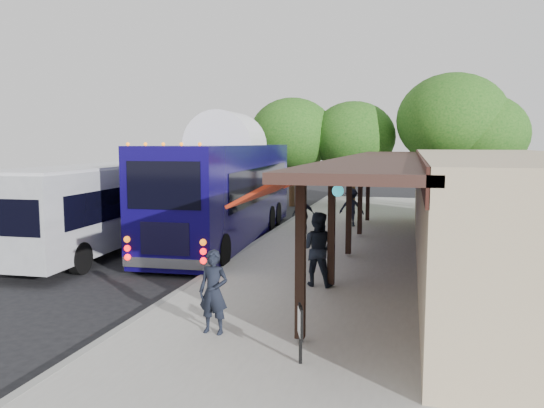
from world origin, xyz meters
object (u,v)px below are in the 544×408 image
Objects in this scene: coach_bus at (227,186)px; ped_a at (214,292)px; city_bus at (112,201)px; ped_d at (352,207)px; ped_b at (317,249)px; ped_c at (303,215)px; sign_board at (300,325)px.

ped_a is at bearing -75.08° from coach_bus.
city_bus is 6.83× the size of ped_d.
ped_a is 14.49m from ped_d.
ped_a is at bearing -50.87° from city_bus.
city_bus is (-3.69, -2.54, -0.48)m from coach_bus.
coach_bus reaches higher than ped_d.
ped_b is at bearing -56.64° from coach_bus.
city_bus is 5.97× the size of ped_b.
coach_bus is at bearing -1.93° from ped_c.
ped_a is 0.85× the size of ped_b.
coach_bus is 12.82× the size of sign_board.
city_bus reaches higher than ped_b.
coach_bus is 4.50m from city_bus.
ped_b is at bearing 77.60° from ped_c.
coach_bus is 6.58× the size of ped_b.
ped_c is at bearing 83.36° from sign_board.
coach_bus reaches higher than sign_board.
coach_bus is 7.53× the size of ped_d.
ped_d is (4.63, 3.87, -1.20)m from coach_bus.
ped_c is at bearing 96.92° from ped_a.
ped_c is 3.08m from ped_d.
ped_b is 10.40m from ped_d.
coach_bus reaches higher than ped_b.
coach_bus is 8.15× the size of ped_c.
city_bus is 7.39× the size of ped_c.
city_bus is at bearing 117.48° from sign_board.
ped_a is 1.05× the size of ped_c.
city_bus reaches higher than sign_board.
coach_bus is 7.74× the size of ped_a.
ped_c is (-0.57, 11.89, -0.04)m from ped_a.
ped_b is 1.24× the size of ped_c.
ped_a is at bearing 135.07° from sign_board.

